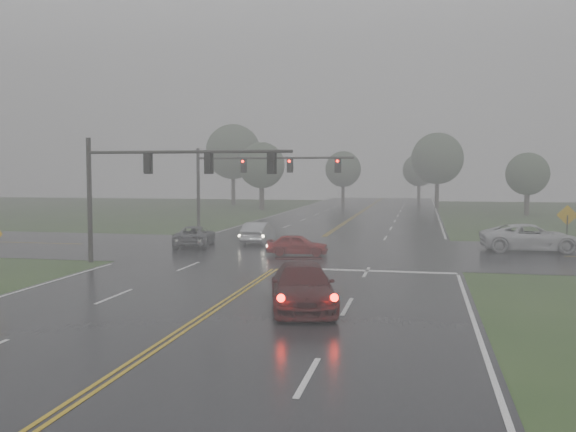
% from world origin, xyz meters
% --- Properties ---
extents(ground, '(180.00, 180.00, 0.00)m').
position_xyz_m(ground, '(0.00, 0.00, 0.00)').
color(ground, '#28421C').
rests_on(ground, ground).
extents(main_road, '(18.00, 160.00, 0.02)m').
position_xyz_m(main_road, '(0.00, 20.00, 0.00)').
color(main_road, black).
rests_on(main_road, ground).
extents(cross_street, '(120.00, 14.00, 0.02)m').
position_xyz_m(cross_street, '(0.00, 22.00, 0.00)').
color(cross_street, black).
rests_on(cross_street, ground).
extents(stop_bar, '(8.50, 0.50, 0.01)m').
position_xyz_m(stop_bar, '(4.50, 14.40, 0.00)').
color(stop_bar, white).
rests_on(stop_bar, ground).
extents(sedan_maroon, '(3.39, 5.68, 1.54)m').
position_xyz_m(sedan_maroon, '(3.00, 5.38, 0.00)').
color(sedan_maroon, '#3A0A0B').
rests_on(sedan_maroon, ground).
extents(sedan_red, '(3.63, 1.67, 1.21)m').
position_xyz_m(sedan_red, '(0.07, 19.48, 0.00)').
color(sedan_red, maroon).
rests_on(sedan_red, ground).
extents(sedan_silver, '(1.61, 4.34, 1.42)m').
position_xyz_m(sedan_silver, '(-3.67, 24.96, 0.00)').
color(sedan_silver, '#B2B6BB').
rests_on(sedan_silver, ground).
extents(car_grey, '(2.97, 5.02, 1.31)m').
position_xyz_m(car_grey, '(-7.24, 22.41, 0.00)').
color(car_grey, '#4E5055').
rests_on(car_grey, ground).
extents(pickup_white, '(6.12, 3.17, 1.65)m').
position_xyz_m(pickup_white, '(13.54, 24.09, 0.00)').
color(pickup_white, silver).
rests_on(pickup_white, ground).
extents(signal_gantry_near, '(11.13, 0.29, 6.61)m').
position_xyz_m(signal_gantry_near, '(-6.83, 14.52, 4.62)').
color(signal_gantry_near, black).
rests_on(signal_gantry_near, ground).
extents(signal_gantry_far, '(12.37, 0.34, 6.64)m').
position_xyz_m(signal_gantry_far, '(-6.35, 31.37, 4.68)').
color(signal_gantry_far, black).
rests_on(signal_gantry_far, ground).
extents(sign_diamond_east, '(1.18, 0.26, 2.87)m').
position_xyz_m(sign_diamond_east, '(15.42, 23.50, 1.94)').
color(sign_diamond_east, black).
rests_on(sign_diamond_east, ground).
extents(tree_nw_a, '(5.77, 5.77, 8.47)m').
position_xyz_m(tree_nw_a, '(-12.64, 61.32, 5.56)').
color(tree_nw_a, '#322821').
rests_on(tree_nw_a, ground).
extents(tree_ne_a, '(6.71, 6.71, 9.86)m').
position_xyz_m(tree_ne_a, '(8.91, 69.03, 6.49)').
color(tree_ne_a, '#322821').
rests_on(tree_ne_a, ground).
extents(tree_n_mid, '(5.33, 5.33, 7.83)m').
position_xyz_m(tree_n_mid, '(-4.49, 78.34, 5.14)').
color(tree_n_mid, '#322821').
rests_on(tree_n_mid, ground).
extents(tree_e_near, '(4.70, 4.70, 6.91)m').
position_xyz_m(tree_e_near, '(18.35, 57.90, 4.53)').
color(tree_e_near, '#322821').
rests_on(tree_e_near, ground).
extents(tree_nw_b, '(7.90, 7.90, 11.60)m').
position_xyz_m(tree_nw_b, '(-19.61, 72.19, 7.64)').
color(tree_nw_b, '#322821').
rests_on(tree_nw_b, ground).
extents(tree_n_far, '(5.20, 5.20, 7.64)m').
position_xyz_m(tree_n_far, '(6.50, 87.86, 5.02)').
color(tree_n_far, '#322821').
rests_on(tree_n_far, ground).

